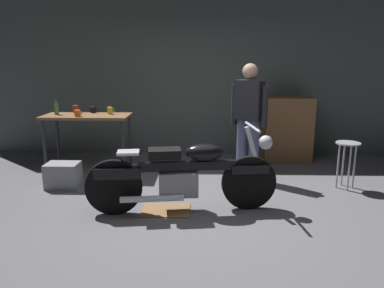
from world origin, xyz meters
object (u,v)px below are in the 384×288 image
(wooden_dresser, at_px, (287,129))
(mug_orange_travel, at_px, (77,113))
(motorcycle, at_px, (184,174))
(mug_red_diner, at_px, (76,109))
(storage_bin, at_px, (63,175))
(person_standing, at_px, (249,116))
(shop_stool, at_px, (347,153))
(mug_black_matte, at_px, (93,110))
(mug_yellow_tall, at_px, (110,111))
(bottle, at_px, (56,108))

(wooden_dresser, height_order, mug_orange_travel, wooden_dresser)
(motorcycle, distance_m, mug_red_diner, 2.56)
(motorcycle, relative_size, storage_bin, 4.96)
(storage_bin, bearing_deg, person_standing, 10.25)
(shop_stool, xyz_separation_m, mug_red_diner, (-3.96, 0.89, 0.46))
(motorcycle, distance_m, storage_bin, 1.90)
(mug_black_matte, height_order, mug_red_diner, mug_red_diner)
(mug_yellow_tall, xyz_separation_m, bottle, (-0.80, -0.08, 0.04))
(mug_yellow_tall, height_order, mug_red_diner, mug_red_diner)
(mug_black_matte, bearing_deg, shop_stool, -13.58)
(storage_bin, relative_size, mug_red_diner, 3.49)
(person_standing, bearing_deg, shop_stool, -162.49)
(mug_black_matte, xyz_separation_m, mug_red_diner, (-0.27, -0.00, 0.01))
(mug_black_matte, relative_size, mug_red_diner, 0.92)
(mug_red_diner, xyz_separation_m, bottle, (-0.22, -0.22, 0.04))
(person_standing, xyz_separation_m, mug_orange_travel, (-2.51, 0.10, 0.02))
(person_standing, distance_m, wooden_dresser, 1.34)
(mug_yellow_tall, bearing_deg, mug_black_matte, 155.55)
(person_standing, height_order, wooden_dresser, person_standing)
(person_standing, bearing_deg, mug_black_matte, 22.62)
(person_standing, relative_size, mug_yellow_tall, 14.53)
(mug_black_matte, bearing_deg, bottle, -155.65)
(shop_stool, relative_size, mug_orange_travel, 5.24)
(storage_bin, relative_size, mug_black_matte, 3.80)
(wooden_dresser, distance_m, mug_black_matte, 3.26)
(mug_yellow_tall, bearing_deg, motorcycle, -52.85)
(mug_red_diner, height_order, bottle, bottle)
(mug_black_matte, xyz_separation_m, mug_orange_travel, (-0.11, -0.40, 0.00))
(mug_red_diner, bearing_deg, person_standing, -10.59)
(mug_red_diner, distance_m, bottle, 0.32)
(shop_stool, relative_size, storage_bin, 1.45)
(motorcycle, bearing_deg, mug_orange_travel, 133.23)
(wooden_dresser, distance_m, mug_yellow_tall, 2.98)
(motorcycle, xyz_separation_m, mug_orange_travel, (-1.64, 1.34, 0.50))
(mug_orange_travel, distance_m, mug_red_diner, 0.43)
(wooden_dresser, height_order, mug_red_diner, wooden_dresser)
(motorcycle, bearing_deg, storage_bin, 147.93)
(motorcycle, xyz_separation_m, bottle, (-2.02, 1.52, 0.55))
(storage_bin, bearing_deg, mug_black_matte, 79.52)
(wooden_dresser, xyz_separation_m, mug_orange_travel, (-3.30, -0.92, 0.40))
(shop_stool, xyz_separation_m, wooden_dresser, (-0.49, 1.41, 0.05))
(bottle, bearing_deg, mug_red_diner, 45.19)
(mug_red_diner, bearing_deg, mug_orange_travel, -68.21)
(motorcycle, xyz_separation_m, mug_black_matte, (-1.53, 1.75, 0.50))
(motorcycle, distance_m, mug_yellow_tall, 2.08)
(motorcycle, bearing_deg, mug_yellow_tall, 119.77)
(person_standing, height_order, bottle, person_standing)
(person_standing, height_order, storage_bin, person_standing)
(mug_black_matte, bearing_deg, mug_orange_travel, -105.37)
(mug_yellow_tall, xyz_separation_m, mug_orange_travel, (-0.42, -0.26, -0.01))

